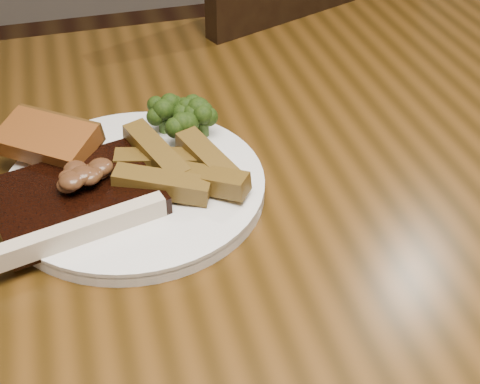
# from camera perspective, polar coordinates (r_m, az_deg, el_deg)

# --- Properties ---
(dining_table) EXTENTS (1.60, 0.90, 0.75)m
(dining_table) POSITION_cam_1_polar(r_m,az_deg,el_deg) (0.74, 0.43, -6.54)
(dining_table) COLOR #492C0E
(dining_table) RESTS_ON ground
(chair_far) EXTENTS (0.57, 0.57, 0.93)m
(chair_far) POSITION_cam_1_polar(r_m,az_deg,el_deg) (1.30, 2.80, 7.81)
(chair_far) COLOR black
(chair_far) RESTS_ON ground
(plate) EXTENTS (0.31, 0.31, 0.01)m
(plate) POSITION_cam_1_polar(r_m,az_deg,el_deg) (0.69, -8.93, 0.29)
(plate) COLOR white
(plate) RESTS_ON dining_table
(steak) EXTENTS (0.18, 0.15, 0.02)m
(steak) POSITION_cam_1_polar(r_m,az_deg,el_deg) (0.66, -13.89, -0.54)
(steak) COLOR black
(steak) RESTS_ON plate
(steak_bone) EXTENTS (0.16, 0.05, 0.02)m
(steak_bone) POSITION_cam_1_polar(r_m,az_deg,el_deg) (0.62, -13.51, -3.56)
(steak_bone) COLOR beige
(steak_bone) RESTS_ON plate
(mushroom_pile) EXTENTS (0.07, 0.07, 0.03)m
(mushroom_pile) POSITION_cam_1_polar(r_m,az_deg,el_deg) (0.66, -13.69, 1.78)
(mushroom_pile) COLOR #542D1A
(mushroom_pile) RESTS_ON steak
(garlic_bread) EXTENTS (0.11, 0.10, 0.02)m
(garlic_bread) POSITION_cam_1_polar(r_m,az_deg,el_deg) (0.73, -15.92, 3.04)
(garlic_bread) COLOR brown
(garlic_bread) RESTS_ON plate
(potato_wedges) EXTENTS (0.12, 0.12, 0.02)m
(potato_wedges) POSITION_cam_1_polar(r_m,az_deg,el_deg) (0.67, -3.47, 1.56)
(potato_wedges) COLOR brown
(potato_wedges) RESTS_ON plate
(broccoli_cluster) EXTENTS (0.07, 0.07, 0.04)m
(broccoli_cluster) POSITION_cam_1_polar(r_m,az_deg,el_deg) (0.74, -4.94, 5.86)
(broccoli_cluster) COLOR #283D0D
(broccoli_cluster) RESTS_ON plate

